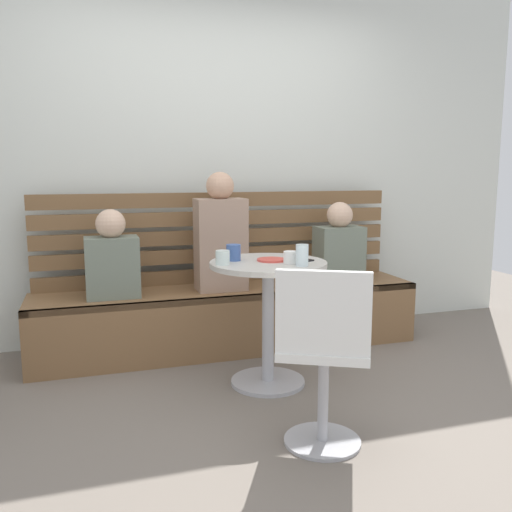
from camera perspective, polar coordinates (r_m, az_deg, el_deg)
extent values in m
plane|color=#70665B|center=(2.87, 3.70, -17.04)|extent=(8.00, 8.00, 0.00)
cube|color=silver|center=(4.15, -4.51, 11.62)|extent=(5.20, 0.10, 2.90)
cube|color=brown|center=(3.86, -2.79, -6.61)|extent=(2.70, 0.52, 0.44)
cube|color=brown|center=(3.59, -1.82, -4.52)|extent=(2.70, 0.04, 0.04)
cube|color=brown|center=(4.03, -3.69, -1.99)|extent=(2.65, 0.04, 0.10)
cube|color=brown|center=(4.00, -3.72, 0.15)|extent=(2.65, 0.04, 0.10)
cube|color=brown|center=(3.98, -3.74, 2.08)|extent=(2.65, 0.04, 0.10)
cube|color=brown|center=(3.97, -3.76, 4.03)|extent=(2.65, 0.04, 0.10)
cube|color=brown|center=(3.96, -3.78, 6.00)|extent=(2.65, 0.04, 0.10)
cylinder|color=#ADADB2|center=(3.31, 1.26, -13.13)|extent=(0.44, 0.44, 0.02)
cylinder|color=#ADADB2|center=(3.19, 1.28, -7.21)|extent=(0.07, 0.07, 0.69)
cylinder|color=#B7B2A8|center=(3.11, 1.30, -0.87)|extent=(0.68, 0.68, 0.03)
cylinder|color=#ADADB2|center=(2.68, 7.03, -18.84)|extent=(0.36, 0.36, 0.02)
cylinder|color=#ADADB2|center=(2.59, 7.12, -14.59)|extent=(0.05, 0.05, 0.45)
cube|color=white|center=(2.50, 7.23, -9.44)|extent=(0.54, 0.54, 0.04)
cube|color=white|center=(2.28, 7.12, -6.01)|extent=(0.37, 0.22, 0.36)
cube|color=#9E7F6B|center=(3.72, -3.77, 1.22)|extent=(0.34, 0.22, 0.63)
sphere|color=tan|center=(3.68, -3.83, 7.41)|extent=(0.19, 0.19, 0.19)
cube|color=slate|center=(3.63, -14.96, -1.15)|extent=(0.34, 0.22, 0.40)
sphere|color=#DBB293|center=(3.59, -15.15, 3.31)|extent=(0.19, 0.19, 0.19)
cube|color=slate|center=(4.04, 8.76, 0.18)|extent=(0.34, 0.22, 0.41)
sphere|color=#DBB293|center=(4.00, 8.86, 4.31)|extent=(0.19, 0.19, 0.19)
cylinder|color=silver|center=(2.96, 4.90, 0.08)|extent=(0.07, 0.07, 0.12)
cylinder|color=#3D5B9E|center=(3.14, -2.40, 0.36)|extent=(0.08, 0.08, 0.09)
cylinder|color=silver|center=(3.01, -3.55, -0.16)|extent=(0.08, 0.08, 0.08)
cylinder|color=white|center=(3.04, 3.67, -0.15)|extent=(0.08, 0.08, 0.07)
cylinder|color=#DB4C42|center=(3.13, 1.66, -0.40)|extent=(0.17, 0.17, 0.01)
cube|color=black|center=(3.17, 4.83, -0.37)|extent=(0.12, 0.16, 0.01)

